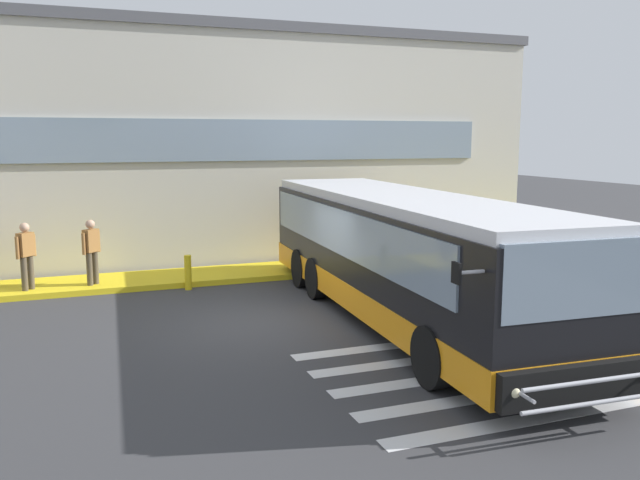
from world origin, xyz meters
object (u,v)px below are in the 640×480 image
at_px(safety_bollard_yellow, 188,272).
at_px(bus_main_foreground, 402,259).
at_px(passenger_by_doorway, 26,253).
at_px(passenger_at_curb_edge, 91,249).

bearing_deg(safety_bollard_yellow, bus_main_foreground, -49.32).
relative_size(passenger_by_doorway, passenger_at_curb_edge, 1.00).
bearing_deg(passenger_by_doorway, bus_main_foreground, -34.12).
height_order(bus_main_foreground, safety_bollard_yellow, bus_main_foreground).
bearing_deg(bus_main_foreground, safety_bollard_yellow, 130.68).
distance_m(bus_main_foreground, passenger_by_doorway, 9.22).
xyz_separation_m(bus_main_foreground, safety_bollard_yellow, (-3.82, 4.44, -0.88)).
bearing_deg(passenger_at_curb_edge, bus_main_foreground, -40.60).
bearing_deg(bus_main_foreground, passenger_at_curb_edge, 139.40).
bearing_deg(passenger_by_doorway, passenger_at_curb_edge, 2.59).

